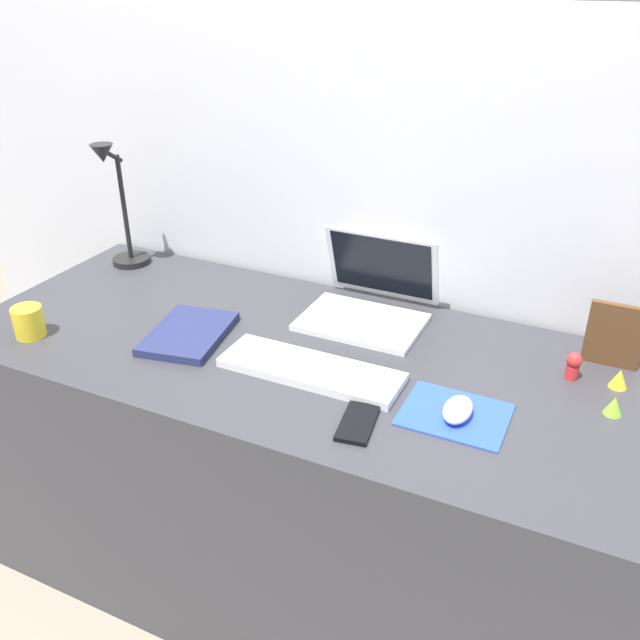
{
  "coord_description": "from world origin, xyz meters",
  "views": [
    {
      "loc": [
        0.6,
        -1.22,
        1.55
      ],
      "look_at": [
        0.02,
        0.0,
        0.83
      ],
      "focal_mm": 37.92,
      "sensor_mm": 36.0,
      "label": 1
    }
  ],
  "objects_px": {
    "toy_figurine_red": "(573,365)",
    "toy_figurine_yellow": "(619,378)",
    "coffee_mug": "(29,322)",
    "mouse": "(458,410)",
    "notebook_pad": "(189,334)",
    "desk_lamp": "(119,209)",
    "picture_frame": "(614,335)",
    "keyboard": "(311,370)",
    "cell_phone": "(358,423)",
    "toy_figurine_lime": "(614,406)",
    "laptop": "(371,296)"
  },
  "relations": [
    {
      "from": "coffee_mug",
      "to": "cell_phone",
      "type": "bearing_deg",
      "value": 0.54
    },
    {
      "from": "laptop",
      "to": "coffee_mug",
      "type": "xyz_separation_m",
      "value": [
        -0.71,
        -0.46,
        -0.01
      ]
    },
    {
      "from": "laptop",
      "to": "notebook_pad",
      "type": "distance_m",
      "value": 0.47
    },
    {
      "from": "cell_phone",
      "to": "desk_lamp",
      "type": "xyz_separation_m",
      "value": [
        -0.93,
        0.43,
        0.17
      ]
    },
    {
      "from": "cell_phone",
      "to": "picture_frame",
      "type": "relative_size",
      "value": 0.85
    },
    {
      "from": "coffee_mug",
      "to": "toy_figurine_red",
      "type": "height_order",
      "value": "coffee_mug"
    },
    {
      "from": "mouse",
      "to": "cell_phone",
      "type": "distance_m",
      "value": 0.2
    },
    {
      "from": "picture_frame",
      "to": "coffee_mug",
      "type": "distance_m",
      "value": 1.36
    },
    {
      "from": "keyboard",
      "to": "toy_figurine_lime",
      "type": "distance_m",
      "value": 0.63
    },
    {
      "from": "keyboard",
      "to": "desk_lamp",
      "type": "height_order",
      "value": "desk_lamp"
    },
    {
      "from": "mouse",
      "to": "cell_phone",
      "type": "bearing_deg",
      "value": -148.29
    },
    {
      "from": "desk_lamp",
      "to": "toy_figurine_yellow",
      "type": "relative_size",
      "value": 8.67
    },
    {
      "from": "notebook_pad",
      "to": "toy_figurine_lime",
      "type": "height_order",
      "value": "toy_figurine_lime"
    },
    {
      "from": "notebook_pad",
      "to": "picture_frame",
      "type": "relative_size",
      "value": 1.6
    },
    {
      "from": "mouse",
      "to": "notebook_pad",
      "type": "distance_m",
      "value": 0.68
    },
    {
      "from": "cell_phone",
      "to": "toy_figurine_yellow",
      "type": "height_order",
      "value": "toy_figurine_yellow"
    },
    {
      "from": "notebook_pad",
      "to": "toy_figurine_yellow",
      "type": "relative_size",
      "value": 5.63
    },
    {
      "from": "laptop",
      "to": "toy_figurine_lime",
      "type": "height_order",
      "value": "laptop"
    },
    {
      "from": "toy_figurine_red",
      "to": "toy_figurine_yellow",
      "type": "xyz_separation_m",
      "value": [
        0.09,
        0.01,
        -0.01
      ]
    },
    {
      "from": "mouse",
      "to": "toy_figurine_red",
      "type": "distance_m",
      "value": 0.31
    },
    {
      "from": "coffee_mug",
      "to": "toy_figurine_yellow",
      "type": "height_order",
      "value": "coffee_mug"
    },
    {
      "from": "toy_figurine_yellow",
      "to": "notebook_pad",
      "type": "bearing_deg",
      "value": -167.41
    },
    {
      "from": "keyboard",
      "to": "toy_figurine_yellow",
      "type": "relative_size",
      "value": 9.61
    },
    {
      "from": "coffee_mug",
      "to": "toy_figurine_lime",
      "type": "bearing_deg",
      "value": 11.35
    },
    {
      "from": "notebook_pad",
      "to": "toy_figurine_lime",
      "type": "distance_m",
      "value": 0.96
    },
    {
      "from": "desk_lamp",
      "to": "toy_figurine_red",
      "type": "height_order",
      "value": "desk_lamp"
    },
    {
      "from": "coffee_mug",
      "to": "toy_figurine_red",
      "type": "distance_m",
      "value": 1.27
    },
    {
      "from": "desk_lamp",
      "to": "toy_figurine_red",
      "type": "relative_size",
      "value": 5.85
    },
    {
      "from": "keyboard",
      "to": "desk_lamp",
      "type": "bearing_deg",
      "value": 158.31
    },
    {
      "from": "notebook_pad",
      "to": "toy_figurine_yellow",
      "type": "bearing_deg",
      "value": 2.48
    },
    {
      "from": "laptop",
      "to": "cell_phone",
      "type": "distance_m",
      "value": 0.48
    },
    {
      "from": "coffee_mug",
      "to": "desk_lamp",
      "type": "bearing_deg",
      "value": 99.26
    },
    {
      "from": "keyboard",
      "to": "cell_phone",
      "type": "bearing_deg",
      "value": -37.99
    },
    {
      "from": "coffee_mug",
      "to": "mouse",
      "type": "bearing_deg",
      "value": 6.31
    },
    {
      "from": "laptop",
      "to": "toy_figurine_lime",
      "type": "xyz_separation_m",
      "value": [
        0.6,
        -0.19,
        -0.03
      ]
    },
    {
      "from": "notebook_pad",
      "to": "picture_frame",
      "type": "xyz_separation_m",
      "value": [
        0.93,
        0.3,
        0.06
      ]
    },
    {
      "from": "toy_figurine_lime",
      "to": "mouse",
      "type": "bearing_deg",
      "value": -151.97
    },
    {
      "from": "desk_lamp",
      "to": "picture_frame",
      "type": "relative_size",
      "value": 2.47
    },
    {
      "from": "cell_phone",
      "to": "toy_figurine_lime",
      "type": "bearing_deg",
      "value": 20.89
    },
    {
      "from": "laptop",
      "to": "toy_figurine_lime",
      "type": "bearing_deg",
      "value": -17.97
    },
    {
      "from": "desk_lamp",
      "to": "picture_frame",
      "type": "xyz_separation_m",
      "value": [
        1.35,
        0.02,
        -0.1
      ]
    },
    {
      "from": "mouse",
      "to": "notebook_pad",
      "type": "bearing_deg",
      "value": 176.25
    },
    {
      "from": "cell_phone",
      "to": "notebook_pad",
      "type": "height_order",
      "value": "notebook_pad"
    },
    {
      "from": "keyboard",
      "to": "picture_frame",
      "type": "xyz_separation_m",
      "value": [
        0.59,
        0.32,
        0.06
      ]
    },
    {
      "from": "mouse",
      "to": "toy_figurine_yellow",
      "type": "relative_size",
      "value": 2.25
    },
    {
      "from": "notebook_pad",
      "to": "toy_figurine_lime",
      "type": "relative_size",
      "value": 6.01
    },
    {
      "from": "mouse",
      "to": "toy_figurine_red",
      "type": "relative_size",
      "value": 1.52
    },
    {
      "from": "laptop",
      "to": "mouse",
      "type": "height_order",
      "value": "laptop"
    },
    {
      "from": "notebook_pad",
      "to": "mouse",
      "type": "bearing_deg",
      "value": -13.86
    },
    {
      "from": "desk_lamp",
      "to": "picture_frame",
      "type": "bearing_deg",
      "value": 0.88
    }
  ]
}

